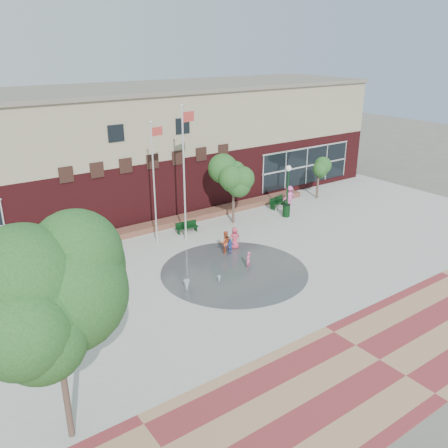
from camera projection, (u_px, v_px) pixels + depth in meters
ground at (268, 292)px, 24.81m from camera, size 120.00×120.00×0.00m
plaza_concrete at (224, 265)px, 27.85m from camera, size 46.00×18.00×0.01m
paver_band at (380, 360)px, 19.50m from camera, size 46.00×6.00×0.01m
splash_pad at (234, 271)px, 27.09m from camera, size 8.40×8.40×0.01m
library_building at (122, 149)px, 36.42m from camera, size 44.40×10.40×9.20m
flower_bed at (162, 227)px, 33.62m from camera, size 26.00×1.20×0.40m
flagpole_left at (154, 178)px, 29.39m from camera, size 0.92×0.24×7.92m
flagpole_right at (184, 167)px, 29.77m from camera, size 1.07×0.33×8.82m
lamp_left at (18, 285)px, 20.87m from camera, size 0.38×0.38×3.59m
lamp_right at (288, 185)px, 34.74m from camera, size 0.42×0.42×3.96m
bench_left at (75, 253)px, 28.82m from camera, size 1.81×0.92×0.87m
bench_mid at (187, 229)px, 32.56m from camera, size 1.60×0.61×0.78m
bench_right at (278, 204)px, 37.53m from camera, size 1.82×0.89×0.88m
trash_can at (286, 210)px, 35.51m from camera, size 0.59×0.59×0.97m
tree_big_left at (50, 287)px, 13.76m from camera, size 4.87×4.87×7.78m
tree_mid at (233, 177)px, 33.24m from camera, size 2.77×2.77×4.68m
tree_small_right at (319, 169)px, 39.08m from camera, size 2.02×2.02×3.45m
water_jet_a at (187, 292)px, 24.86m from camera, size 0.33×0.33×0.64m
water_jet_b at (219, 284)px, 25.69m from camera, size 0.19×0.19×0.43m
child_splash at (248, 260)px, 27.29m from camera, size 0.45×0.37×1.04m
adult_red at (225, 243)px, 29.12m from camera, size 0.88×0.79×1.50m
adult_pink at (235, 238)px, 29.88m from camera, size 0.81×0.65×1.43m
child_blue at (230, 247)px, 29.06m from camera, size 0.65×0.41×1.03m
person_bench at (289, 196)px, 37.54m from camera, size 1.17×0.74×1.73m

